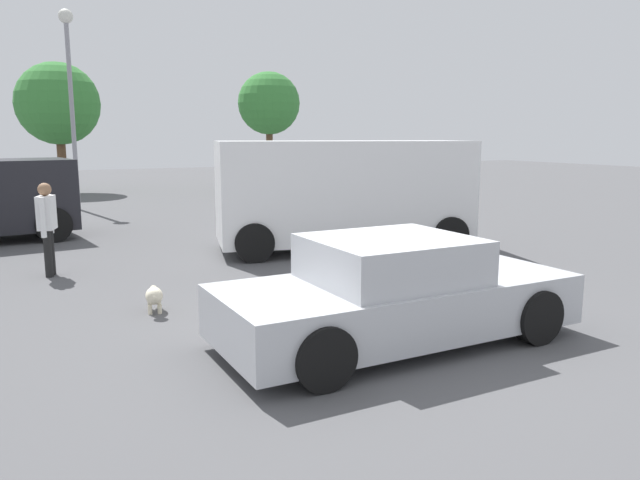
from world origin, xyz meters
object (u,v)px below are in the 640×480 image
dog (154,296)px  light_post_near (70,75)px  van_white (343,192)px  sedan_foreground (395,294)px  pedestrian (47,221)px

dog → light_post_near: light_post_near is taller
van_white → light_post_near: light_post_near is taller
sedan_foreground → dog: 3.37m
sedan_foreground → pedestrian: size_ratio=2.65×
sedan_foreground → dog: sedan_foreground is taller
dog → pedestrian: bearing=-149.2°
sedan_foreground → light_post_near: (-2.10, 15.44, 3.69)m
van_white → light_post_near: bearing=-53.0°
van_white → pedestrian: van_white is taller
pedestrian → sedan_foreground: bearing=138.5°
dog → light_post_near: 13.59m
sedan_foreground → pedestrian: 6.48m
dog → pedestrian: size_ratio=0.40×
sedan_foreground → pedestrian: (-3.42, 5.49, 0.37)m
van_white → light_post_near: 11.34m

